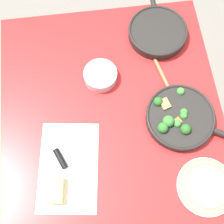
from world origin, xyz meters
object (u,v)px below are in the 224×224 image
(skillet_broccoli, at_px, (180,118))
(wooden_spoon, at_px, (157,64))
(dinner_plate_stack, at_px, (206,186))
(skillet_eggs, at_px, (157,32))
(grater_knife, at_px, (67,171))
(cheese_block, at_px, (56,190))
(prep_bowl_steel, at_px, (100,76))

(skillet_broccoli, bearing_deg, wooden_spoon, 129.55)
(dinner_plate_stack, bearing_deg, skillet_eggs, -174.65)
(skillet_eggs, relative_size, wooden_spoon, 0.99)
(skillet_eggs, distance_m, grater_knife, 0.74)
(wooden_spoon, relative_size, dinner_plate_stack, 1.82)
(dinner_plate_stack, bearing_deg, grater_knife, -103.60)
(grater_knife, bearing_deg, cheese_block, -55.15)
(wooden_spoon, height_order, cheese_block, cheese_block)
(skillet_eggs, bearing_deg, dinner_plate_stack, -172.14)
(skillet_eggs, bearing_deg, prep_bowl_steel, 126.10)
(skillet_eggs, xyz_separation_m, cheese_block, (0.65, -0.51, -0.00))
(skillet_eggs, bearing_deg, grater_knife, 143.93)
(wooden_spoon, height_order, dinner_plate_stack, dinner_plate_stack)
(prep_bowl_steel, bearing_deg, dinner_plate_stack, 34.12)
(skillet_broccoli, distance_m, prep_bowl_steel, 0.38)
(grater_knife, xyz_separation_m, dinner_plate_stack, (0.13, 0.53, 0.00))
(skillet_broccoli, height_order, cheese_block, skillet_broccoli)
(skillet_broccoli, distance_m, grater_knife, 0.50)
(skillet_broccoli, distance_m, cheese_block, 0.57)
(skillet_eggs, relative_size, cheese_block, 3.93)
(skillet_eggs, height_order, grater_knife, skillet_eggs)
(prep_bowl_steel, bearing_deg, cheese_block, -25.62)
(skillet_eggs, bearing_deg, skillet_broccoli, -175.18)
(grater_knife, bearing_deg, skillet_eggs, 117.97)
(skillet_broccoli, bearing_deg, grater_knife, -131.63)
(dinner_plate_stack, xyz_separation_m, prep_bowl_steel, (-0.52, -0.35, 0.01))
(skillet_broccoli, height_order, prep_bowl_steel, skillet_broccoli)
(skillet_eggs, xyz_separation_m, prep_bowl_steel, (0.19, -0.28, -0.00))
(wooden_spoon, bearing_deg, dinner_plate_stack, 176.37)
(skillet_broccoli, relative_size, cheese_block, 3.66)
(wooden_spoon, bearing_deg, skillet_eggs, -22.95)
(skillet_broccoli, bearing_deg, skillet_eggs, 122.59)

